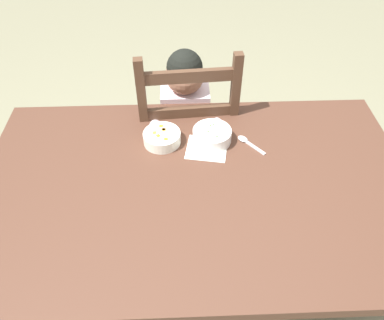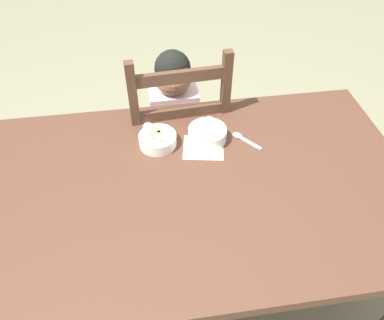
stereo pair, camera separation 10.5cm
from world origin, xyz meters
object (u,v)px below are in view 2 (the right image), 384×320
object	(u,v)px
dining_table	(198,199)
bowl_of_peas	(207,134)
dining_chair	(177,143)
bowl_of_carrots	(158,140)
child_figure	(175,118)
spoon	(242,138)

from	to	relation	value
dining_table	bowl_of_peas	xyz separation A→B (m)	(0.07, 0.22, 0.12)
dining_chair	bowl_of_peas	size ratio (longest dim) A/B	6.76
dining_table	bowl_of_peas	world-z (taller)	bowl_of_peas
bowl_of_carrots	child_figure	bearing A→B (deg)	71.58
child_figure	bowl_of_carrots	size ratio (longest dim) A/B	6.55
dining_table	bowl_of_carrots	distance (m)	0.28
dining_chair	spoon	xyz separation A→B (m)	(0.23, -0.31, 0.27)
bowl_of_carrots	spoon	xyz separation A→B (m)	(0.33, -0.01, -0.02)
dining_chair	spoon	world-z (taller)	dining_chair
bowl_of_peas	bowl_of_carrots	world-z (taller)	bowl_of_peas
dining_chair	bowl_of_carrots	xyz separation A→B (m)	(-0.10, -0.29, 0.29)
dining_chair	bowl_of_carrots	distance (m)	0.43
dining_table	dining_chair	size ratio (longest dim) A/B	1.52
spoon	bowl_of_peas	bearing A→B (deg)	173.85
child_figure	spoon	distance (m)	0.40
bowl_of_carrots	spoon	distance (m)	0.33
dining_table	child_figure	xyz separation A→B (m)	(-0.03, 0.52, -0.02)
dining_chair	bowl_of_carrots	size ratio (longest dim) A/B	7.00
dining_chair	dining_table	bearing A→B (deg)	-87.48
spoon	dining_chair	bearing A→B (deg)	126.54
dining_table	dining_chair	xyz separation A→B (m)	(-0.02, 0.52, -0.18)
bowl_of_carrots	bowl_of_peas	bearing A→B (deg)	-0.01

